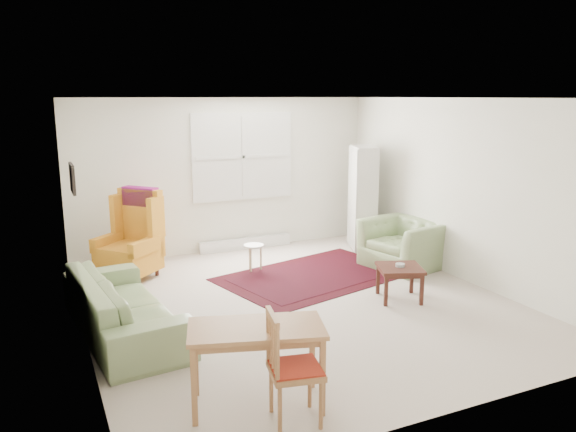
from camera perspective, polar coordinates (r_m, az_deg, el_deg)
name	(u,v)px	position (r m, az deg, el deg)	size (l,w,h in m)	color
room	(292,201)	(6.91, 0.45, 1.55)	(5.04, 5.54, 2.51)	#BFB0A3
rug	(315,275)	(8.07, 2.74, -6.03)	(2.60, 1.67, 0.03)	black
sofa	(123,294)	(6.31, -16.43, -7.61)	(2.22, 0.87, 0.90)	#788D5E
armchair	(403,239)	(8.58, 11.65, -2.34)	(1.08, 0.94, 0.84)	#788D5E
wingback_chair	(127,235)	(8.10, -16.00, -1.88)	(0.73, 0.77, 1.26)	orange
coffee_table	(399,283)	(7.26, 11.24, -6.67)	(0.53, 0.53, 0.43)	#3B1912
stool	(254,257)	(8.28, -3.50, -4.22)	(0.30, 0.30, 0.40)	white
cabinet	(363,198)	(9.41, 7.63, 1.81)	(0.36, 0.69, 1.72)	silver
desk	(257,366)	(4.78, -3.20, -14.98)	(1.10, 0.55, 0.70)	#A36D41
desk_chair	(296,367)	(4.52, 0.77, -15.10)	(0.40, 0.40, 0.91)	#A36D41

